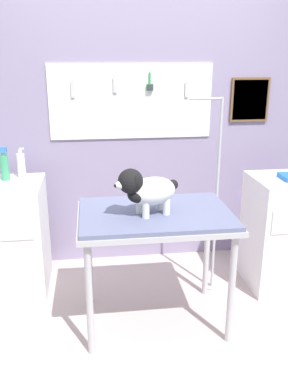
% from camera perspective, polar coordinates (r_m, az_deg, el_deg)
% --- Properties ---
extents(ground, '(4.40, 4.00, 0.04)m').
position_cam_1_polar(ground, '(2.95, 2.31, -20.10)').
color(ground, '#C1ADA7').
extents(rear_wall_panel, '(4.00, 0.11, 2.30)m').
position_cam_1_polar(rear_wall_panel, '(3.64, -0.77, 7.93)').
color(rear_wall_panel, '#8C80A2').
rests_on(rear_wall_panel, ground).
extents(grooming_table, '(1.03, 0.70, 0.84)m').
position_cam_1_polar(grooming_table, '(2.76, 1.58, -4.29)').
color(grooming_table, '#B7B7BC').
rests_on(grooming_table, ground).
extents(grooming_arm, '(0.30, 0.11, 1.54)m').
position_cam_1_polar(grooming_arm, '(3.22, 9.78, -1.91)').
color(grooming_arm, '#B7B7BC').
rests_on(grooming_arm, ground).
extents(dog, '(0.43, 0.29, 0.32)m').
position_cam_1_polar(dog, '(2.61, 0.30, 0.32)').
color(dog, white).
rests_on(dog, grooming_table).
extents(detangler_spray, '(0.06, 0.06, 0.24)m').
position_cam_1_polar(detangler_spray, '(3.37, -16.63, 3.57)').
color(detangler_spray, white).
rests_on(detangler_spray, counter_left).
extents(conditioner_bottle, '(0.07, 0.07, 0.26)m').
position_cam_1_polar(conditioner_bottle, '(3.35, -18.75, 3.47)').
color(conditioner_bottle, '#3D9B6A').
rests_on(conditioner_bottle, counter_left).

